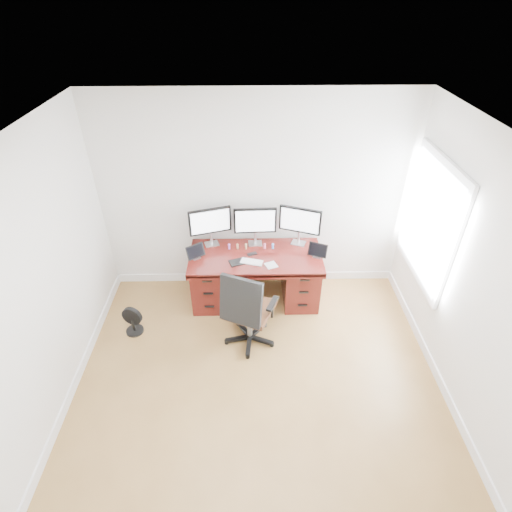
{
  "coord_description": "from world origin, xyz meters",
  "views": [
    {
      "loc": [
        -0.08,
        -2.38,
        3.7
      ],
      "look_at": [
        0.0,
        1.5,
        0.95
      ],
      "focal_mm": 28.0,
      "sensor_mm": 36.0,
      "label": 1
    }
  ],
  "objects_px": {
    "floor_fan": "(133,321)",
    "monitor_center": "(255,222)",
    "desk": "(256,275)",
    "keyboard": "(252,262)",
    "office_chair": "(248,321)"
  },
  "relations": [
    {
      "from": "monitor_center",
      "to": "office_chair",
      "type": "bearing_deg",
      "value": -97.9
    },
    {
      "from": "floor_fan",
      "to": "monitor_center",
      "type": "distance_m",
      "value": 1.98
    },
    {
      "from": "floor_fan",
      "to": "monitor_center",
      "type": "relative_size",
      "value": 0.68
    },
    {
      "from": "keyboard",
      "to": "monitor_center",
      "type": "bearing_deg",
      "value": 98.14
    },
    {
      "from": "desk",
      "to": "office_chair",
      "type": "xyz_separation_m",
      "value": [
        -0.11,
        -0.82,
        -0.04
      ]
    },
    {
      "from": "office_chair",
      "to": "monitor_center",
      "type": "xyz_separation_m",
      "value": [
        0.11,
        1.06,
        0.72
      ]
    },
    {
      "from": "office_chair",
      "to": "floor_fan",
      "type": "distance_m",
      "value": 1.46
    },
    {
      "from": "floor_fan",
      "to": "monitor_center",
      "type": "bearing_deg",
      "value": 45.7
    },
    {
      "from": "desk",
      "to": "keyboard",
      "type": "bearing_deg",
      "value": -105.82
    },
    {
      "from": "desk",
      "to": "monitor_center",
      "type": "height_order",
      "value": "monitor_center"
    },
    {
      "from": "office_chair",
      "to": "monitor_center",
      "type": "relative_size",
      "value": 2.0
    },
    {
      "from": "keyboard",
      "to": "floor_fan",
      "type": "bearing_deg",
      "value": -148.78
    },
    {
      "from": "office_chair",
      "to": "keyboard",
      "type": "height_order",
      "value": "office_chair"
    },
    {
      "from": "monitor_center",
      "to": "keyboard",
      "type": "distance_m",
      "value": 0.54
    },
    {
      "from": "office_chair",
      "to": "keyboard",
      "type": "bearing_deg",
      "value": 108.73
    }
  ]
}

